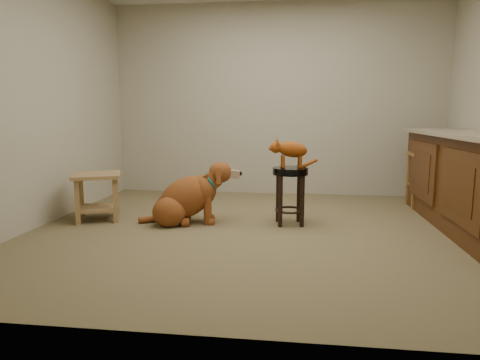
# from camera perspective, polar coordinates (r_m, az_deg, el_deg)

# --- Properties ---
(floor) EXTENTS (4.50, 4.00, 0.01)m
(floor) POSITION_cam_1_polar(r_m,az_deg,el_deg) (4.13, 3.49, -6.81)
(floor) COLOR brown
(floor) RESTS_ON ground
(room_shell) EXTENTS (4.54, 4.04, 2.62)m
(room_shell) POSITION_cam_1_polar(r_m,az_deg,el_deg) (4.02, 3.72, 16.91)
(room_shell) COLOR #ACA58B
(room_shell) RESTS_ON ground
(cabinet_run) EXTENTS (0.70, 2.56, 0.94)m
(cabinet_run) POSITION_cam_1_polar(r_m,az_deg,el_deg) (4.63, 28.57, -0.58)
(cabinet_run) COLOR #512B0E
(cabinet_run) RESTS_ON ground
(padded_stool) EXTENTS (0.35, 0.35, 0.58)m
(padded_stool) POSITION_cam_1_polar(r_m,az_deg,el_deg) (4.32, 6.70, -0.57)
(padded_stool) COLOR black
(padded_stool) RESTS_ON ground
(wood_stool) EXTENTS (0.36, 0.36, 0.66)m
(wood_stool) POSITION_cam_1_polar(r_m,az_deg,el_deg) (5.54, 23.31, 0.09)
(wood_stool) COLOR brown
(wood_stool) RESTS_ON ground
(side_table) EXTENTS (0.62, 0.62, 0.49)m
(side_table) POSITION_cam_1_polar(r_m,az_deg,el_deg) (4.73, -18.49, -1.20)
(side_table) COLOR #9D7848
(side_table) RESTS_ON ground
(golden_retriever) EXTENTS (1.06, 0.58, 0.68)m
(golden_retriever) POSITION_cam_1_polar(r_m,az_deg,el_deg) (4.40, -7.07, -2.50)
(golden_retriever) COLOR brown
(golden_retriever) RESTS_ON ground
(tabby_kitten) EXTENTS (0.50, 0.24, 0.32)m
(tabby_kitten) POSITION_cam_1_polar(r_m,az_deg,el_deg) (4.27, 6.62, 3.96)
(tabby_kitten) COLOR #8C3C0E
(tabby_kitten) RESTS_ON padded_stool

